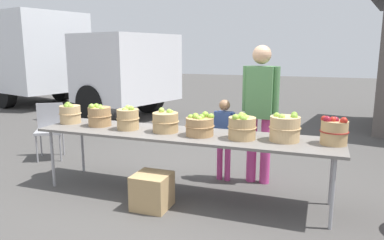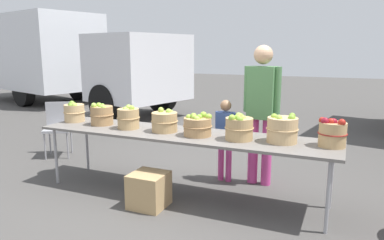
# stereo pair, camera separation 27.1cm
# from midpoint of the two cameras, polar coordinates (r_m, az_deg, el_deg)

# --- Properties ---
(ground_plane) EXTENTS (40.00, 40.00, 0.00)m
(ground_plane) POSITION_cam_midpoint_polar(r_m,az_deg,el_deg) (4.40, 0.21, -11.63)
(ground_plane) COLOR #474442
(market_table) EXTENTS (3.50, 0.76, 0.75)m
(market_table) POSITION_cam_midpoint_polar(r_m,az_deg,el_deg) (4.18, 0.22, -2.51)
(market_table) COLOR slate
(market_table) RESTS_ON ground
(apple_basket_green_0) EXTENTS (0.28, 0.28, 0.29)m
(apple_basket_green_0) POSITION_cam_midpoint_polar(r_m,az_deg,el_deg) (5.02, -16.58, 1.19)
(apple_basket_green_0) COLOR tan
(apple_basket_green_0) RESTS_ON market_table
(apple_basket_green_1) EXTENTS (0.30, 0.30, 0.29)m
(apple_basket_green_1) POSITION_cam_midpoint_polar(r_m,az_deg,el_deg) (4.73, -12.44, 0.83)
(apple_basket_green_1) COLOR #A87F51
(apple_basket_green_1) RESTS_ON market_table
(apple_basket_green_2) EXTENTS (0.28, 0.28, 0.29)m
(apple_basket_green_2) POSITION_cam_midpoint_polar(r_m,az_deg,el_deg) (4.44, -8.25, 0.32)
(apple_basket_green_2) COLOR tan
(apple_basket_green_2) RESTS_ON market_table
(apple_basket_green_3) EXTENTS (0.32, 0.32, 0.28)m
(apple_basket_green_3) POSITION_cam_midpoint_polar(r_m,az_deg,el_deg) (4.24, -2.49, -0.22)
(apple_basket_green_3) COLOR tan
(apple_basket_green_3) RESTS_ON market_table
(apple_basket_green_4) EXTENTS (0.33, 0.33, 0.26)m
(apple_basket_green_4) POSITION_cam_midpoint_polar(r_m,az_deg,el_deg) (4.03, 2.81, -0.90)
(apple_basket_green_4) COLOR #A87F51
(apple_basket_green_4) RESTS_ON market_table
(apple_basket_green_5) EXTENTS (0.31, 0.31, 0.29)m
(apple_basket_green_5) POSITION_cam_midpoint_polar(r_m,az_deg,el_deg) (3.89, 9.40, -1.19)
(apple_basket_green_5) COLOR tan
(apple_basket_green_5) RESTS_ON market_table
(apple_basket_green_6) EXTENTS (0.33, 0.33, 0.31)m
(apple_basket_green_6) POSITION_cam_midpoint_polar(r_m,az_deg,el_deg) (3.89, 15.99, -1.41)
(apple_basket_green_6) COLOR tan
(apple_basket_green_6) RESTS_ON market_table
(apple_basket_red_0) EXTENTS (0.28, 0.28, 0.30)m
(apple_basket_red_0) POSITION_cam_midpoint_polar(r_m,az_deg,el_deg) (3.88, 23.06, -1.88)
(apple_basket_red_0) COLOR tan
(apple_basket_red_0) RESTS_ON market_table
(vendor_adult) EXTENTS (0.46, 0.25, 1.75)m
(vendor_adult) POSITION_cam_midpoint_polar(r_m,az_deg,el_deg) (4.59, 12.55, 2.42)
(vendor_adult) COLOR #CC3F8C
(vendor_adult) RESTS_ON ground
(child_customer) EXTENTS (0.28, 0.16, 1.07)m
(child_customer) POSITION_cam_midpoint_polar(r_m,az_deg,el_deg) (4.69, 6.91, -2.19)
(child_customer) COLOR #CC3F8C
(child_customer) RESTS_ON ground
(box_truck) EXTENTS (7.99, 4.17, 2.75)m
(box_truck) POSITION_cam_midpoint_polar(r_m,az_deg,el_deg) (11.96, -19.60, 9.45)
(box_truck) COLOR silver
(box_truck) RESTS_ON ground
(folding_chair) EXTENTS (0.55, 0.55, 0.86)m
(folding_chair) POSITION_cam_midpoint_polar(r_m,az_deg,el_deg) (6.17, -19.12, -0.67)
(folding_chair) COLOR #99999E
(folding_chair) RESTS_ON ground
(produce_crate) EXTENTS (0.38, 0.38, 0.38)m
(produce_crate) POSITION_cam_midpoint_polar(r_m,az_deg,el_deg) (4.04, -4.84, -10.92)
(produce_crate) COLOR tan
(produce_crate) RESTS_ON ground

